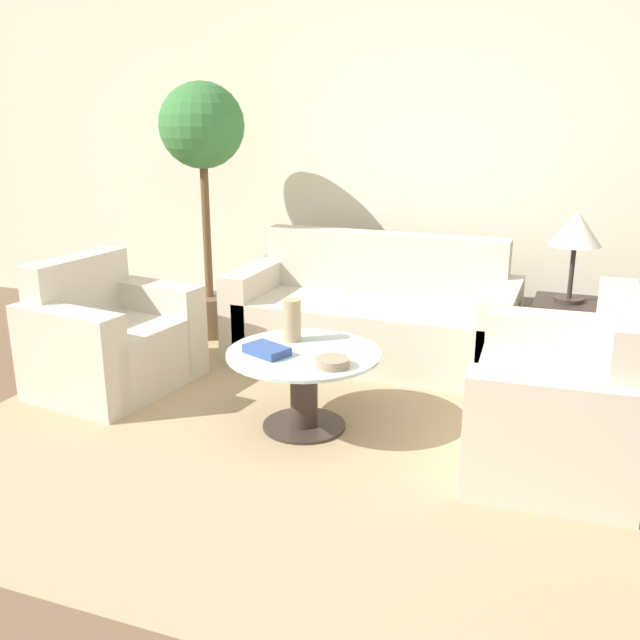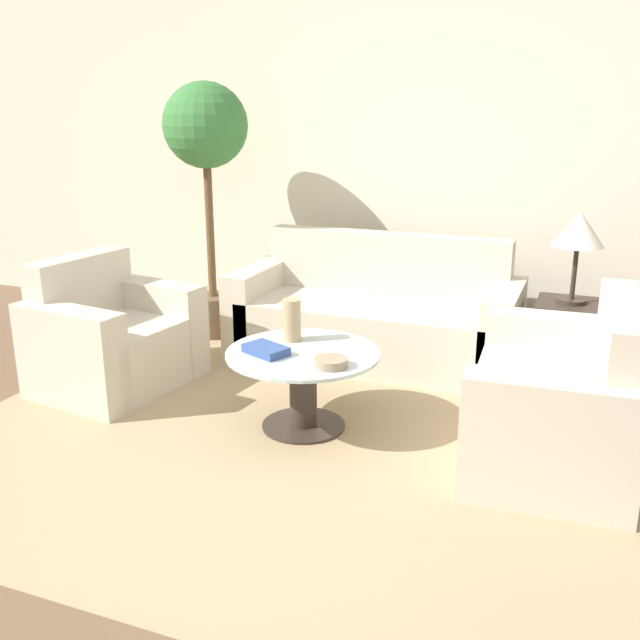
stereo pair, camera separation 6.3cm
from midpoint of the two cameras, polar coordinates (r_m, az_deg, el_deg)
The scene contains 13 objects.
ground_plane at distance 3.34m, azimuth -6.57°, elevation -14.11°, with size 14.00×14.00×0.00m, color brown.
wall_back at distance 5.44m, azimuth 6.32°, elevation 12.43°, with size 10.00×0.06×2.60m.
rug at distance 3.99m, azimuth -1.73°, elevation -8.51°, with size 3.65×3.33×0.01m.
sofa_main at distance 4.98m, azimuth 3.98°, elevation 0.12°, with size 1.94×0.80×0.85m.
armchair at distance 4.66m, azimuth -16.97°, elevation -1.76°, with size 0.85×1.02×0.81m.
loveseat at distance 3.77m, azimuth 18.60°, elevation -6.38°, with size 0.82×1.26×0.83m.
coffee_table at distance 3.88m, azimuth -1.77°, elevation -4.75°, with size 0.83×0.83×0.44m.
side_table at distance 4.81m, azimuth 18.61°, elevation -1.59°, with size 0.41×0.41×0.52m.
table_lamp at distance 4.65m, azimuth 19.43°, elevation 6.71°, with size 0.32×0.32×0.57m.
potted_plant at distance 5.33m, azimuth -9.68°, elevation 13.03°, with size 0.61×0.61×1.88m.
vase at distance 3.97m, azimuth -2.71°, elevation -0.01°, with size 0.10×0.10×0.24m.
bowl at distance 3.60m, azimuth 0.50°, elevation -3.41°, with size 0.17×0.17×0.05m.
book_stack at distance 3.79m, azimuth -4.76°, elevation -2.41°, with size 0.27×0.23×0.05m.
Camera 1 is at (1.32, -2.54, 1.72)m, focal length 40.00 mm.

